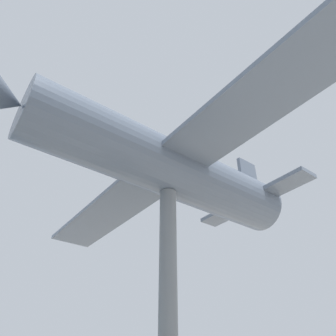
# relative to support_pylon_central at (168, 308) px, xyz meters

# --- Properties ---
(support_pylon_central) EXTENTS (0.57, 0.57, 7.75)m
(support_pylon_central) POSITION_rel_support_pylon_central_xyz_m (0.00, 0.00, 0.00)
(support_pylon_central) COLOR slate
(support_pylon_central) RESTS_ON ground_plane
(suspended_airplane) EXTENTS (18.03, 12.64, 3.36)m
(suspended_airplane) POSITION_rel_support_pylon_central_xyz_m (-0.10, 0.30, 4.95)
(suspended_airplane) COLOR #4C5666
(suspended_airplane) RESTS_ON support_pylon_central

